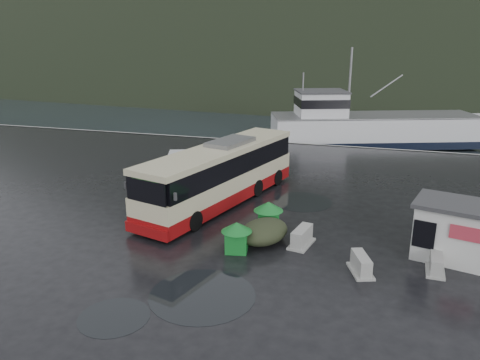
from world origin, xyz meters
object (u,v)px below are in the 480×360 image
(jersey_barrier_c, at_px, (360,272))
(waste_bin_left, at_px, (237,251))
(dome_tent, at_px, (264,242))
(fishing_trawler, at_px, (373,132))
(ticket_kiosk, at_px, (449,258))
(jersey_barrier_a, at_px, (301,245))
(jersey_barrier_b, at_px, (435,272))
(waste_bin_right, at_px, (268,229))
(white_van, at_px, (182,196))
(coach_bus, at_px, (221,202))

(jersey_barrier_c, bearing_deg, waste_bin_left, 174.95)
(waste_bin_left, xyz_separation_m, dome_tent, (0.95, 1.25, 0.00))
(waste_bin_left, height_order, fishing_trawler, fishing_trawler)
(dome_tent, xyz_separation_m, ticket_kiosk, (8.16, 0.71, 0.00))
(jersey_barrier_a, relative_size, jersey_barrier_b, 1.15)
(jersey_barrier_a, height_order, jersey_barrier_c, jersey_barrier_a)
(dome_tent, bearing_deg, ticket_kiosk, 4.95)
(waste_bin_right, xyz_separation_m, jersey_barrier_c, (4.63, -3.25, 0.00))
(waste_bin_right, distance_m, fishing_trawler, 27.37)
(white_van, relative_size, ticket_kiosk, 1.69)
(fishing_trawler, bearing_deg, waste_bin_right, -119.37)
(white_van, distance_m, fishing_trawler, 25.79)
(white_van, bearing_deg, dome_tent, -57.95)
(white_van, relative_size, jersey_barrier_c, 3.62)
(ticket_kiosk, height_order, jersey_barrier_b, ticket_kiosk)
(ticket_kiosk, height_order, jersey_barrier_c, ticket_kiosk)
(fishing_trawler, bearing_deg, dome_tent, -118.59)
(waste_bin_right, relative_size, ticket_kiosk, 0.45)
(white_van, height_order, dome_tent, white_van)
(ticket_kiosk, distance_m, jersey_barrier_b, 1.71)
(waste_bin_left, distance_m, dome_tent, 1.57)
(jersey_barrier_b, bearing_deg, dome_tent, 173.55)
(jersey_barrier_a, xyz_separation_m, jersey_barrier_c, (2.74, -1.92, 0.00))
(waste_bin_right, bearing_deg, waste_bin_left, -106.28)
(coach_bus, relative_size, waste_bin_left, 9.04)
(jersey_barrier_a, height_order, fishing_trawler, fishing_trawler)
(waste_bin_right, relative_size, jersey_barrier_a, 0.88)
(white_van, distance_m, dome_tent, 8.06)
(ticket_kiosk, bearing_deg, waste_bin_right, -170.52)
(waste_bin_right, bearing_deg, white_van, 150.07)
(jersey_barrier_c, distance_m, fishing_trawler, 30.23)
(ticket_kiosk, xyz_separation_m, jersey_barrier_a, (-6.41, -0.52, 0.00))
(waste_bin_right, distance_m, ticket_kiosk, 8.34)
(coach_bus, height_order, fishing_trawler, fishing_trawler)
(waste_bin_right, xyz_separation_m, fishing_trawler, (4.60, 26.99, 0.00))
(waste_bin_left, relative_size, jersey_barrier_b, 0.95)
(jersey_barrier_a, bearing_deg, coach_bus, 140.52)
(coach_bus, distance_m, jersey_barrier_b, 12.37)
(waste_bin_right, height_order, ticket_kiosk, ticket_kiosk)
(waste_bin_left, bearing_deg, waste_bin_right, 73.72)
(jersey_barrier_c, bearing_deg, waste_bin_right, 144.96)
(jersey_barrier_a, bearing_deg, white_van, 148.80)
(jersey_barrier_b, bearing_deg, waste_bin_right, 162.73)
(white_van, bearing_deg, coach_bus, -27.95)
(ticket_kiosk, relative_size, jersey_barrier_c, 2.14)
(ticket_kiosk, bearing_deg, jersey_barrier_b, -100.62)
(white_van, xyz_separation_m, ticket_kiosk, (14.44, -4.34, 0.00))
(waste_bin_right, bearing_deg, ticket_kiosk, -5.53)
(fishing_trawler, bearing_deg, jersey_barrier_a, -115.17)
(dome_tent, xyz_separation_m, fishing_trawler, (4.46, 28.50, 0.00))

